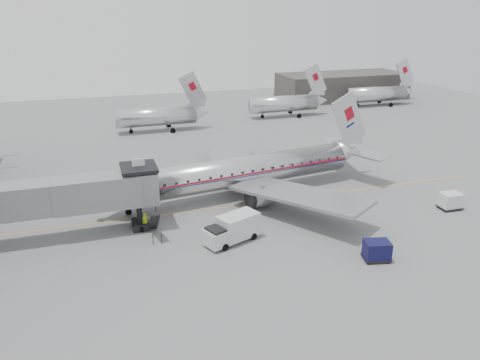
% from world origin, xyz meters
% --- Properties ---
extents(ground, '(160.00, 160.00, 0.00)m').
position_xyz_m(ground, '(0.00, 0.00, 0.00)').
color(ground, slate).
rests_on(ground, ground).
extents(hangar, '(30.00, 12.00, 6.00)m').
position_xyz_m(hangar, '(45.00, 60.00, 3.00)').
color(hangar, '#363331').
rests_on(hangar, ground).
extents(apron_line, '(60.00, 0.15, 0.01)m').
position_xyz_m(apron_line, '(3.00, 6.00, 0.01)').
color(apron_line, gold).
rests_on(apron_line, ground).
extents(jet_bridge, '(21.00, 6.20, 7.10)m').
position_xyz_m(jet_bridge, '(-16.66, 3.67, 4.18)').
color(jet_bridge, slate).
rests_on(jet_bridge, ground).
extents(distant_aircraft_near, '(16.39, 3.20, 10.26)m').
position_xyz_m(distant_aircraft_near, '(-1.79, 42.00, 2.73)').
color(distant_aircraft_near, silver).
rests_on(distant_aircraft_near, ground).
extents(distant_aircraft_mid, '(16.39, 3.20, 10.26)m').
position_xyz_m(distant_aircraft_mid, '(24.21, 46.00, 2.73)').
color(distant_aircraft_mid, silver).
rests_on(distant_aircraft_mid, ground).
extents(distant_aircraft_far, '(16.39, 3.20, 10.26)m').
position_xyz_m(distant_aircraft_far, '(48.21, 50.00, 2.73)').
color(distant_aircraft_far, silver).
rests_on(distant_aircraft_far, ground).
extents(airliner, '(34.94, 32.17, 11.09)m').
position_xyz_m(airliner, '(3.48, 9.10, 2.79)').
color(airliner, silver).
rests_on(airliner, ground).
extents(service_van, '(5.80, 3.92, 2.55)m').
position_xyz_m(service_van, '(-1.40, -2.02, 1.34)').
color(service_van, silver).
rests_on(service_van, ground).
extents(baggage_cart_navy, '(2.59, 2.19, 1.77)m').
position_xyz_m(baggage_cart_navy, '(9.51, -9.14, 0.94)').
color(baggage_cart_navy, '#0D0D36').
rests_on(baggage_cart_navy, ground).
extents(baggage_cart_white, '(2.37, 1.84, 1.81)m').
position_xyz_m(baggage_cart_white, '(23.40, -2.05, 0.96)').
color(baggage_cart_white, silver).
rests_on(baggage_cart_white, ground).
extents(ramp_worker, '(0.66, 0.45, 1.78)m').
position_xyz_m(ramp_worker, '(-8.85, 3.00, 0.89)').
color(ramp_worker, '#A2C417').
rests_on(ramp_worker, ground).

